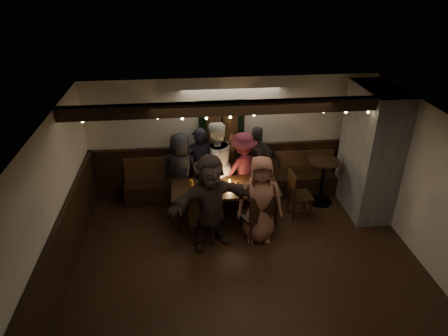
{
  "coord_description": "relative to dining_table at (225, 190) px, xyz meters",
  "views": [
    {
      "loc": [
        -0.97,
        -5.25,
        4.71
      ],
      "look_at": [
        -0.24,
        1.6,
        1.05
      ],
      "focal_mm": 32.0,
      "sensor_mm": 36.0,
      "label": 1
    }
  ],
  "objects": [
    {
      "name": "room",
      "position": [
        1.31,
        0.02,
        0.39
      ],
      "size": [
        6.02,
        5.01,
        2.62
      ],
      "color": "black",
      "rests_on": "ground"
    },
    {
      "name": "person_b",
      "position": [
        -0.44,
        0.69,
        0.18
      ],
      "size": [
        0.64,
        0.44,
        1.72
      ],
      "primitive_type": "imported",
      "rotation": [
        0.0,
        0.0,
        3.1
      ],
      "color": "black",
      "rests_on": "ground"
    },
    {
      "name": "person_a",
      "position": [
        -0.85,
        0.66,
        0.13
      ],
      "size": [
        0.91,
        0.73,
        1.62
      ],
      "primitive_type": "imported",
      "rotation": [
        0.0,
        0.0,
        2.83
      ],
      "color": "black",
      "rests_on": "ground"
    },
    {
      "name": "person_f",
      "position": [
        -0.34,
        -0.78,
        0.23
      ],
      "size": [
        1.77,
        1.04,
        1.82
      ],
      "primitive_type": "imported",
      "rotation": [
        0.0,
        0.0,
        0.32
      ],
      "color": "#392C28",
      "rests_on": "ground"
    },
    {
      "name": "person_c",
      "position": [
        -0.14,
        0.63,
        0.24
      ],
      "size": [
        1.09,
        0.97,
        1.84
      ],
      "primitive_type": "imported",
      "rotation": [
        0.0,
        0.0,
        3.51
      ],
      "color": "silver",
      "rests_on": "ground"
    },
    {
      "name": "chair_near_right",
      "position": [
        0.51,
        -0.73,
        -0.1
      ],
      "size": [
        0.61,
        0.61,
        1.03
      ],
      "color": "black",
      "rests_on": "ground"
    },
    {
      "name": "chair_end",
      "position": [
        1.43,
        -0.04,
        -0.13
      ],
      "size": [
        0.47,
        0.47,
        0.98
      ],
      "color": "black",
      "rests_on": "ground"
    },
    {
      "name": "person_d",
      "position": [
        0.45,
        0.63,
        0.11
      ],
      "size": [
        1.17,
        0.92,
        1.59
      ],
      "primitive_type": "imported",
      "rotation": [
        0.0,
        0.0,
        3.51
      ],
      "color": "#571C29",
      "rests_on": "ground"
    },
    {
      "name": "person_e",
      "position": [
        0.77,
        0.77,
        0.14
      ],
      "size": [
        1.04,
        0.65,
        1.64
      ],
      "primitive_type": "imported",
      "rotation": [
        0.0,
        0.0,
        2.87
      ],
      "color": "#2A2A30",
      "rests_on": "ground"
    },
    {
      "name": "dining_table",
      "position": [
        0.0,
        0.0,
        0.0
      ],
      "size": [
        2.08,
        0.89,
        0.9
      ],
      "color": "black",
      "rests_on": "ground"
    },
    {
      "name": "person_g",
      "position": [
        0.55,
        -0.7,
        0.17
      ],
      "size": [
        0.87,
        0.61,
        1.69
      ],
      "primitive_type": "imported",
      "rotation": [
        0.0,
        0.0,
        -0.08
      ],
      "color": "#9B6149",
      "rests_on": "ground"
    },
    {
      "name": "chair_near_left",
      "position": [
        -0.48,
        -0.73,
        -0.11
      ],
      "size": [
        0.53,
        0.53,
        1.02
      ],
      "color": "black",
      "rests_on": "ground"
    },
    {
      "name": "high_top",
      "position": [
        2.11,
        0.4,
        -0.05
      ],
      "size": [
        0.63,
        0.63,
        1.0
      ],
      "color": "black",
      "rests_on": "ground"
    }
  ]
}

